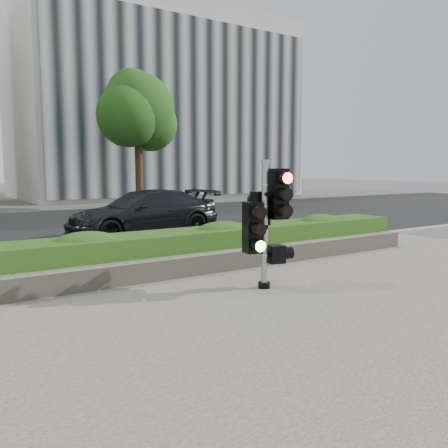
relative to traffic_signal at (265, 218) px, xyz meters
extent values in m
plane|color=#51514C|center=(-0.94, -0.48, -1.12)|extent=(120.00, 120.00, 0.00)
cube|color=#9E9389|center=(-0.94, -2.98, -1.11)|extent=(16.00, 11.00, 0.03)
cube|color=black|center=(-0.94, 9.52, -1.11)|extent=(60.00, 13.00, 0.02)
cube|color=gray|center=(-0.94, 2.67, -1.06)|extent=(60.00, 0.25, 0.12)
cube|color=gray|center=(-0.94, 1.42, -0.92)|extent=(12.00, 0.32, 0.34)
cube|color=#52902C|center=(-0.94, 2.07, -0.75)|extent=(12.00, 1.00, 0.68)
cube|color=#B7B7B2|center=(10.06, 24.52, 4.88)|extent=(18.00, 10.00, 12.00)
cylinder|color=black|center=(4.56, 15.02, 0.67)|extent=(0.36, 0.36, 3.58)
sphere|color=#164413|center=(4.56, 15.02, 3.48)|extent=(3.33, 3.33, 3.33)
sphere|color=#164413|center=(5.33, 15.34, 2.84)|extent=(2.56, 2.56, 2.56)
sphere|color=#164413|center=(3.92, 14.64, 3.10)|extent=(2.82, 2.82, 2.82)
sphere|color=#164413|center=(4.56, 15.66, 4.25)|extent=(2.30, 2.30, 2.30)
cylinder|color=black|center=(-0.03, -0.02, -1.05)|extent=(0.19, 0.19, 0.09)
cylinder|color=gray|center=(-0.03, -0.02, -0.13)|extent=(0.10, 0.10, 1.93)
cylinder|color=gray|center=(-0.03, -0.02, 0.86)|extent=(0.12, 0.12, 0.05)
cube|color=#FF1107|center=(0.17, -0.10, 0.37)|extent=(0.29, 0.29, 0.77)
cube|color=#14E51E|center=(-0.25, 0.00, -0.13)|extent=(0.29, 0.29, 0.77)
cube|color=black|center=(0.04, 0.18, 0.13)|extent=(0.29, 0.29, 0.53)
cube|color=orange|center=(0.18, -0.04, -0.58)|extent=(0.29, 0.29, 0.28)
imported|color=black|center=(0.89, 6.45, -0.47)|extent=(4.48, 2.13, 1.26)
camera|label=1|loc=(-4.57, -5.64, 0.75)|focal=38.00mm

